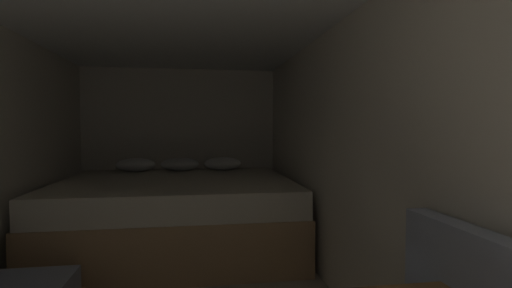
{
  "coord_description": "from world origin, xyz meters",
  "views": [
    {
      "loc": [
        0.21,
        -0.55,
        1.32
      ],
      "look_at": [
        0.69,
        2.41,
        1.2
      ],
      "focal_mm": 26.22,
      "sensor_mm": 36.0,
      "label": 1
    }
  ],
  "objects": [
    {
      "name": "bed",
      "position": [
        0.0,
        3.6,
        0.39
      ],
      "size": [
        2.46,
        2.08,
        0.94
      ],
      "color": "tan",
      "rests_on": "ground"
    },
    {
      "name": "wall_back",
      "position": [
        0.0,
        4.69,
        1.07
      ],
      "size": [
        2.68,
        0.05,
        2.13
      ],
      "primitive_type": "cube",
      "color": "beige",
      "rests_on": "ground"
    },
    {
      "name": "ceiling_slab",
      "position": [
        0.0,
        1.99,
        2.16
      ],
      "size": [
        2.68,
        5.37,
        0.05
      ],
      "primitive_type": "cube",
      "color": "white",
      "rests_on": "wall_left"
    },
    {
      "name": "wall_right",
      "position": [
        1.32,
        1.99,
        1.07
      ],
      "size": [
        0.05,
        5.37,
        2.13
      ],
      "primitive_type": "cube",
      "color": "beige",
      "rests_on": "ground"
    }
  ]
}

